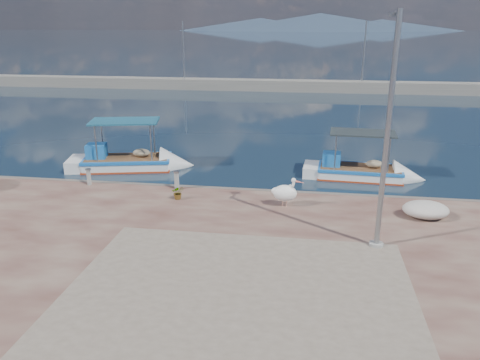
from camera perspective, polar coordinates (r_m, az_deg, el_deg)
name	(u,v)px	position (r m, az deg, el deg)	size (l,w,h in m)	color
ground	(222,254)	(15.35, -2.16, -9.06)	(1400.00, 1400.00, 0.00)	#162635
quay_patch	(239,293)	(12.38, -0.15, -13.65)	(9.00, 7.00, 0.01)	gray
breakwater	(288,86)	(53.83, 5.91, 11.38)	(120.00, 2.20, 7.50)	gray
mountains	(316,23)	(663.38, 9.27, 18.36)	(370.00, 280.00, 22.00)	#28384C
boat_left	(127,164)	(24.93, -13.66, 1.92)	(6.40, 3.32, 2.94)	white
boat_right	(358,173)	(23.46, 14.22, 0.79)	(5.59, 2.11, 2.65)	white
pelican	(285,193)	(17.74, 5.56, -1.54)	(1.24, 0.74, 1.17)	tan
lamp_post	(386,143)	(14.32, 17.41, 4.32)	(0.44, 0.96, 7.00)	gray
bollard_near	(177,179)	(19.75, -7.73, 0.09)	(0.26, 0.26, 0.79)	gray
bollard_far	(89,176)	(21.14, -17.96, 0.45)	(0.24, 0.24, 0.72)	gray
potted_plant	(178,192)	(18.66, -7.56, -1.51)	(0.49, 0.43, 0.55)	#33722D
net_pile_d	(426,210)	(18.00, 21.69, -3.38)	(1.61, 1.21, 0.60)	silver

